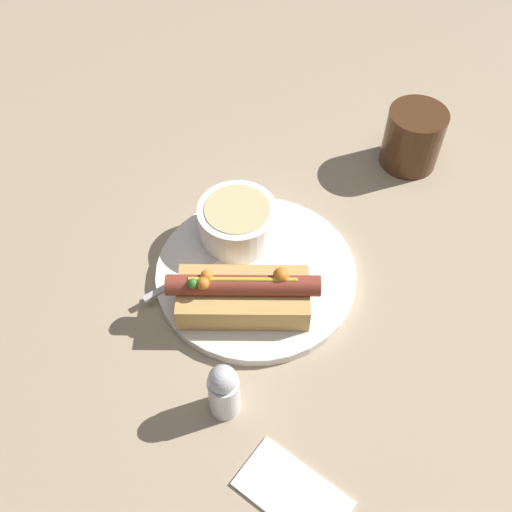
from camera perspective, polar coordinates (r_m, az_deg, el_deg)
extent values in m
plane|color=tan|center=(0.73, 0.00, -2.02)|extent=(4.00, 4.00, 0.00)
cylinder|color=white|center=(0.73, 0.00, -1.71)|extent=(0.24, 0.24, 0.01)
cube|color=tan|center=(0.68, -1.25, -3.95)|extent=(0.16, 0.10, 0.03)
cylinder|color=brown|center=(0.66, -1.28, -2.81)|extent=(0.17, 0.07, 0.02)
sphere|color=orange|center=(0.65, -5.07, -2.62)|extent=(0.01, 0.01, 0.01)
sphere|color=#387A28|center=(0.65, -6.03, -2.63)|extent=(0.01, 0.01, 0.01)
sphere|color=orange|center=(0.65, 2.73, -2.15)|extent=(0.01, 0.01, 0.01)
sphere|color=orange|center=(0.65, 2.39, -1.83)|extent=(0.02, 0.02, 0.02)
sphere|color=orange|center=(0.65, -4.73, -1.92)|extent=(0.01, 0.01, 0.01)
cylinder|color=gold|center=(0.65, -1.30, -2.26)|extent=(0.12, 0.04, 0.01)
cylinder|color=white|center=(0.74, -1.76, 3.26)|extent=(0.10, 0.10, 0.05)
cylinder|color=#D1C184|center=(0.72, -1.80, 4.24)|extent=(0.08, 0.08, 0.01)
cube|color=#B7B7BC|center=(0.72, -7.00, -2.14)|extent=(0.07, 0.09, 0.00)
ellipsoid|color=#B7B7BC|center=(0.74, -2.17, 0.61)|extent=(0.05, 0.05, 0.01)
cylinder|color=#4C2D19|center=(0.86, 14.72, 10.82)|extent=(0.08, 0.08, 0.09)
cube|color=white|center=(0.62, 3.53, -21.60)|extent=(0.12, 0.09, 0.01)
cylinder|color=silver|center=(0.62, -3.05, -13.08)|extent=(0.03, 0.03, 0.06)
sphere|color=silver|center=(0.59, -3.20, -11.65)|extent=(0.03, 0.03, 0.03)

